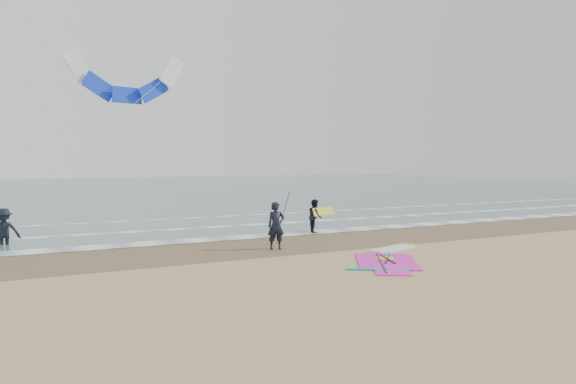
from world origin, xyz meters
name	(u,v)px	position (x,y,z in m)	size (l,w,h in m)	color
ground	(396,269)	(0.00, 0.00, 0.00)	(120.00, 120.00, 0.00)	tan
sea_water	(139,189)	(0.00, 48.00, 0.01)	(120.00, 80.00, 0.02)	#47605E
wet_sand_band	(308,241)	(0.00, 6.00, 0.00)	(120.00, 5.00, 0.01)	brown
foam_waterline	(267,228)	(0.00, 10.44, 0.03)	(120.00, 9.15, 0.02)	white
windsurf_rig	(390,258)	(0.85, 1.48, 0.03)	(4.79, 4.53, 0.12)	white
person_standing	(276,226)	(-2.01, 4.84, 0.92)	(0.67, 0.44, 1.84)	black
person_walking	(315,216)	(1.48, 8.12, 0.80)	(0.78, 0.61, 1.60)	black
person_wading	(4,223)	(-11.53, 10.40, 0.93)	(1.20, 0.69, 1.86)	black
held_pole	(283,214)	(-1.71, 4.84, 1.35)	(0.17, 0.86, 1.82)	black
carried_kiteboard	(323,211)	(1.88, 8.02, 1.01)	(1.30, 0.51, 0.39)	yellow
surf_kite	(126,82)	(-6.10, 14.24, 7.38)	(8.50, 4.15, 7.69)	white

